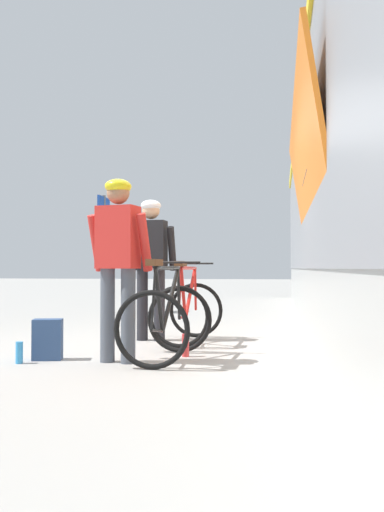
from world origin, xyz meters
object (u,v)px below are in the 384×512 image
(cyclist_near_in_dark, at_px, (151,256))
(bicycle_near_red, at_px, (188,309))
(bicycle_far_black, at_px, (166,319))
(platform_sign_post, at_px, (104,233))
(water_bottle_near_the_bikes, at_px, (185,345))
(backpack_on_platform, at_px, (48,339))
(cyclist_far_in_red, at_px, (118,253))
(water_bottle_by_the_backpack, at_px, (19,353))

(cyclist_near_in_dark, xyz_separation_m, bicycle_near_red, (0.49, -0.12, -0.65))
(bicycle_far_black, bearing_deg, cyclist_near_in_dark, 108.99)
(cyclist_near_in_dark, bearing_deg, platform_sign_post, 115.49)
(cyclist_near_in_dark, xyz_separation_m, platform_sign_post, (-1.98, 4.15, 0.57))
(water_bottle_near_the_bikes, bearing_deg, backpack_on_platform, -162.99)
(bicycle_near_red, relative_size, platform_sign_post, 0.46)
(bicycle_far_black, distance_m, platform_sign_post, 6.26)
(cyclist_near_in_dark, relative_size, cyclist_far_in_red, 1.00)
(cyclist_far_in_red, height_order, water_bottle_near_the_bikes, cyclist_far_in_red)
(bicycle_far_black, bearing_deg, backpack_on_platform, -173.37)
(bicycle_far_black, bearing_deg, bicycle_near_red, 90.53)
(cyclist_near_in_dark, distance_m, water_bottle_by_the_backpack, 2.24)
(bicycle_far_black, bearing_deg, cyclist_far_in_red, -157.11)
(bicycle_near_red, xyz_separation_m, water_bottle_by_the_backpack, (-1.33, -1.73, -0.30))
(cyclist_near_in_dark, distance_m, backpack_on_platform, 1.93)
(bicycle_near_red, bearing_deg, cyclist_near_in_dark, 166.66)
(cyclist_near_in_dark, distance_m, bicycle_near_red, 0.82)
(cyclist_far_in_red, xyz_separation_m, backpack_on_platform, (-0.73, 0.05, -0.85))
(cyclist_far_in_red, bearing_deg, bicycle_far_black, 22.89)
(bicycle_far_black, height_order, water_bottle_by_the_backpack, bicycle_far_black)
(backpack_on_platform, height_order, platform_sign_post, platform_sign_post)
(backpack_on_platform, bearing_deg, water_bottle_by_the_backpack, -138.81)
(water_bottle_near_the_bikes, bearing_deg, cyclist_far_in_red, -142.20)
(cyclist_near_in_dark, relative_size, bicycle_near_red, 1.61)
(cyclist_near_in_dark, relative_size, backpack_on_platform, 4.40)
(cyclist_far_in_red, relative_size, bicycle_near_red, 1.61)
(backpack_on_platform, bearing_deg, water_bottle_near_the_bikes, 3.06)
(bicycle_far_black, relative_size, water_bottle_by_the_backpack, 5.42)
(bicycle_far_black, relative_size, water_bottle_near_the_bikes, 4.81)
(backpack_on_platform, xyz_separation_m, platform_sign_post, (-1.31, 5.75, 1.42))
(cyclist_far_in_red, distance_m, backpack_on_platform, 1.13)
(cyclist_far_in_red, relative_size, bicycle_far_black, 1.58)
(bicycle_far_black, distance_m, water_bottle_by_the_backpack, 1.43)
(water_bottle_by_the_backpack, bearing_deg, cyclist_near_in_dark, 65.44)
(bicycle_near_red, height_order, bicycle_far_black, same)
(water_bottle_by_the_backpack, bearing_deg, cyclist_far_in_red, 12.53)
(backpack_on_platform, relative_size, water_bottle_by_the_backpack, 1.95)
(platform_sign_post, bearing_deg, cyclist_far_in_red, -70.56)
(cyclist_far_in_red, height_order, bicycle_far_black, cyclist_far_in_red)
(cyclist_near_in_dark, height_order, water_bottle_by_the_backpack, cyclist_near_in_dark)
(water_bottle_near_the_bikes, height_order, water_bottle_by_the_backpack, water_bottle_near_the_bikes)
(cyclist_far_in_red, relative_size, water_bottle_near_the_bikes, 7.60)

